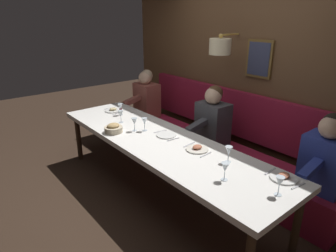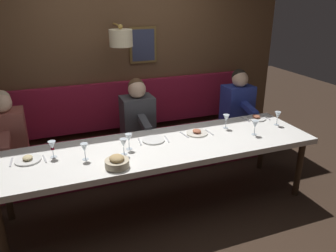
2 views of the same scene
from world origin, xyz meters
TOP-DOWN VIEW (x-y plane):
  - ground_plane at (0.00, 0.00)m, footprint 12.00×12.00m
  - dining_table at (0.00, 0.00)m, footprint 0.90×3.28m
  - banquette_bench at (0.89, 0.00)m, footprint 0.52×3.48m
  - back_wall_panel at (1.46, -0.00)m, footprint 0.59×4.68m
  - diner_nearest at (0.88, -1.47)m, footprint 0.60×0.40m
  - diner_near at (0.88, -0.01)m, footprint 0.60×0.40m
  - diner_middle at (0.88, 1.50)m, footprint 0.60×0.40m
  - place_setting_0 at (0.14, -0.48)m, footprint 0.24×0.32m
  - place_setting_1 at (0.12, 1.28)m, footprint 0.24×0.32m
  - place_setting_2 at (0.31, -1.37)m, footprint 0.24×0.32m
  - place_setting_3 at (0.14, 0.04)m, footprint 0.24×0.33m
  - wine_glass_0 at (0.03, 0.33)m, footprint 0.07×0.07m
  - wine_glass_1 at (-0.11, -1.06)m, footprint 0.07×0.07m
  - wine_glass_2 at (-0.07, 0.41)m, footprint 0.07×0.07m
  - wine_glass_3 at (0.12, 1.05)m, footprint 0.07×0.07m
  - wine_glass_4 at (-0.04, 0.77)m, footprint 0.07×0.07m
  - wine_glass_5 at (0.05, -1.48)m, footprint 0.07×0.07m
  - wine_glass_6 at (0.18, -0.86)m, footprint 0.07×0.07m
  - bread_bowl at (-0.30, 0.53)m, footprint 0.22×0.22m

SIDE VIEW (x-z plane):
  - ground_plane at x=0.00m, z-range 0.00..0.00m
  - banquette_bench at x=0.89m, z-range 0.00..0.45m
  - dining_table at x=0.00m, z-range 0.31..1.05m
  - place_setting_3 at x=0.14m, z-range 0.74..0.75m
  - place_setting_0 at x=0.14m, z-range 0.73..0.78m
  - place_setting_1 at x=0.12m, z-range 0.73..0.78m
  - place_setting_2 at x=0.31m, z-range 0.73..0.78m
  - bread_bowl at x=-0.30m, z-range 0.73..0.85m
  - diner_nearest at x=0.88m, z-range 0.42..1.21m
  - diner_near at x=0.88m, z-range 0.42..1.21m
  - diner_middle at x=0.88m, z-range 0.42..1.21m
  - wine_glass_3 at x=0.12m, z-range 0.77..0.94m
  - wine_glass_0 at x=0.03m, z-range 0.77..0.94m
  - wine_glass_1 at x=-0.11m, z-range 0.77..0.94m
  - wine_glass_2 at x=-0.07m, z-range 0.77..0.94m
  - wine_glass_4 at x=-0.04m, z-range 0.77..0.94m
  - wine_glass_5 at x=0.05m, z-range 0.77..0.94m
  - wine_glass_6 at x=0.18m, z-range 0.77..0.94m
  - back_wall_panel at x=1.46m, z-range -0.09..2.81m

